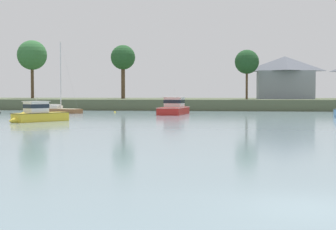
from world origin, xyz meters
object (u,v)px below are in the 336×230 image
object	(u,v)px
mooring_buoy_yellow	(115,112)
sailboat_wood	(58,112)
cruiser_yellow	(36,117)
cruiser_red	(175,110)

from	to	relation	value
mooring_buoy_yellow	sailboat_wood	bearing A→B (deg)	-158.18
cruiser_yellow	cruiser_red	bearing A→B (deg)	60.80
cruiser_yellow	mooring_buoy_yellow	distance (m)	27.86
cruiser_red	mooring_buoy_yellow	distance (m)	11.59
sailboat_wood	mooring_buoy_yellow	world-z (taller)	sailboat_wood
cruiser_yellow	mooring_buoy_yellow	world-z (taller)	cruiser_yellow
cruiser_yellow	mooring_buoy_yellow	size ratio (longest dim) A/B	18.98
sailboat_wood	cruiser_yellow	bearing A→B (deg)	-75.56
cruiser_red	sailboat_wood	size ratio (longest dim) A/B	0.86
cruiser_yellow	sailboat_wood	distance (m)	25.12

